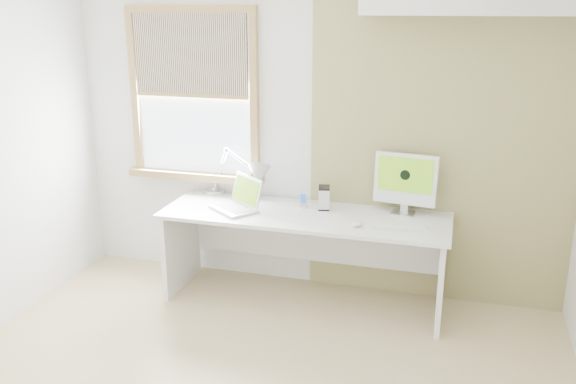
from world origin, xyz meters
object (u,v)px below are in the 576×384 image
(desk_lamp, at_px, (250,176))
(laptop, at_px, (239,201))
(desk, at_px, (306,235))
(external_drive, at_px, (324,198))
(imac, at_px, (406,180))

(desk_lamp, height_order, laptop, desk_lamp)
(desk, relative_size, desk_lamp, 3.24)
(desk, xyz_separation_m, external_drive, (0.11, 0.11, 0.28))
(desk, bearing_deg, desk_lamp, 166.68)
(external_drive, distance_m, imac, 0.64)
(desk, bearing_deg, laptop, -170.86)
(desk, bearing_deg, external_drive, 42.83)
(desk_lamp, relative_size, laptop, 1.48)
(external_drive, height_order, imac, imac)
(desk, xyz_separation_m, laptop, (-0.52, -0.08, 0.26))
(desk, height_order, external_drive, external_drive)
(desk, distance_m, external_drive, 0.32)
(imac, bearing_deg, desk_lamp, -177.72)
(desk, relative_size, external_drive, 12.39)
(desk_lamp, height_order, external_drive, desk_lamp)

